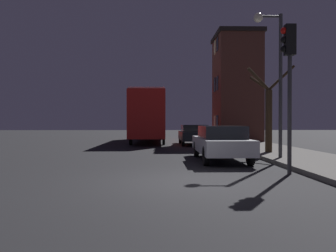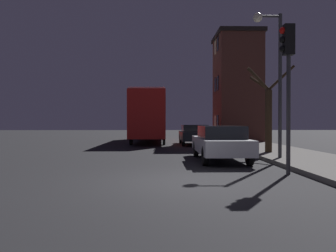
% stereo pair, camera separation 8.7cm
% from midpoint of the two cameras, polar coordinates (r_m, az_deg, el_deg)
% --- Properties ---
extents(ground_plane, '(120.00, 120.00, 0.00)m').
position_cam_midpoint_polar(ground_plane, '(8.60, 2.65, -9.66)').
color(ground_plane, black).
extents(brick_building, '(3.41, 4.22, 8.28)m').
position_cam_midpoint_polar(brick_building, '(26.21, 12.01, 6.65)').
color(brick_building, brown).
rests_on(brick_building, sidewalk).
extents(streetlamp, '(1.15, 0.36, 5.71)m').
position_cam_midpoint_polar(streetlamp, '(13.80, 18.02, 10.38)').
color(streetlamp, '#38383A').
rests_on(streetlamp, sidewalk).
extents(traffic_light, '(0.43, 0.24, 4.42)m').
position_cam_midpoint_polar(traffic_light, '(10.41, 20.33, 9.60)').
color(traffic_light, '#38383A').
rests_on(traffic_light, ground).
extents(bare_tree, '(2.29, 0.97, 4.10)m').
position_cam_midpoint_polar(bare_tree, '(16.05, 17.19, 2.18)').
color(bare_tree, '#382819').
rests_on(bare_tree, sidewalk).
extents(bus, '(2.47, 11.19, 3.83)m').
position_cam_midpoint_polar(bus, '(26.28, -3.15, 2.18)').
color(bus, red).
rests_on(bus, ground).
extents(car_near_lane, '(1.78, 4.71, 1.40)m').
position_cam_midpoint_polar(car_near_lane, '(13.30, 9.22, -2.75)').
color(car_near_lane, '#B7BABF').
rests_on(car_near_lane, ground).
extents(car_mid_lane, '(1.88, 4.60, 1.39)m').
position_cam_midpoint_polar(car_mid_lane, '(22.75, 4.67, -1.39)').
color(car_mid_lane, black).
rests_on(car_mid_lane, ground).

